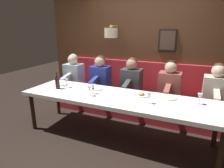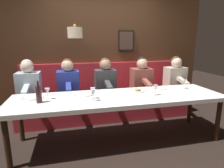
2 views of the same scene
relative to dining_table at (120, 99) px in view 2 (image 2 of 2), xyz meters
The scene contains 19 objects.
ground_plane 0.68m from the dining_table, ahead, with size 12.00×12.00×0.00m, color black.
dining_table is the anchor object (origin of this frame).
banquette_bench 1.00m from the dining_table, ahead, with size 0.52×3.40×0.45m, color red.
back_wall_panel 1.61m from the dining_table, ahead, with size 0.59×4.60×2.90m.
diner_nearest 1.72m from the dining_table, 59.05° to the right, with size 0.60×0.40×0.79m.
diner_near 1.14m from the dining_table, 38.64° to the right, with size 0.60×0.40×0.79m.
diner_middle 0.89m from the dining_table, ahead, with size 0.60×0.40×0.79m.
diner_far 1.16m from the dining_table, 40.35° to the left, with size 0.60×0.40×0.79m.
diner_farthest 1.69m from the dining_table, 58.44° to the left, with size 0.60×0.40×0.79m.
place_setting_0 0.41m from the dining_table, 63.05° to the right, with size 0.24×0.31×0.05m.
place_setting_1 0.53m from the dining_table, 71.13° to the left, with size 0.24×0.31×0.01m.
place_setting_2 0.83m from the dining_table, 72.18° to the right, with size 0.24×0.33×0.01m.
place_setting_3 1.27m from the dining_table, 81.95° to the left, with size 0.24×0.32×0.01m.
wine_glass_0 0.47m from the dining_table, 110.10° to the left, with size 0.07×0.07×0.16m.
wine_glass_1 1.06m from the dining_table, 85.78° to the left, with size 0.07×0.07×0.16m.
wine_glass_2 0.57m from the dining_table, 99.66° to the right, with size 0.07×0.07×0.16m.
wine_glass_3 0.45m from the dining_table, 95.71° to the left, with size 0.07×0.07×0.16m.
wine_glass_4 1.24m from the dining_table, 82.21° to the right, with size 0.07×0.07×0.16m.
wine_bottle 1.15m from the dining_table, 92.64° to the left, with size 0.08×0.08×0.30m.
Camera 2 is at (-2.61, 0.74, 1.55)m, focal length 29.95 mm.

